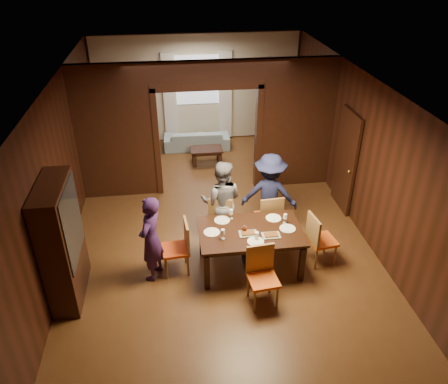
{
  "coord_description": "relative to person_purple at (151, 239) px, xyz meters",
  "views": [
    {
      "loc": [
        -0.79,
        -7.06,
        4.99
      ],
      "look_at": [
        0.08,
        -0.4,
        1.05
      ],
      "focal_mm": 35.0,
      "sensor_mm": 36.0,
      "label": 1
    }
  ],
  "objects": [
    {
      "name": "curtain_left",
      "position": [
        0.47,
        5.65,
        0.49
      ],
      "size": [
        0.35,
        0.06,
        2.4
      ],
      "primitive_type": "cube",
      "color": "white",
      "rests_on": "back_wall"
    },
    {
      "name": "hutch",
      "position": [
        -1.31,
        -0.25,
        0.24
      ],
      "size": [
        0.4,
        1.2,
        2.0
      ],
      "primitive_type": "cube",
      "color": "black",
      "rests_on": "floor"
    },
    {
      "name": "person_purple",
      "position": [
        0.0,
        0.0,
        0.0
      ],
      "size": [
        0.56,
        0.66,
        1.53
      ],
      "primitive_type": "imported",
      "rotation": [
        0.0,
        0.0,
        -1.98
      ],
      "color": "#351A4D",
      "rests_on": "floor"
    },
    {
      "name": "window_far",
      "position": [
        1.22,
        5.69,
        0.94
      ],
      "size": [
        1.2,
        0.03,
        1.3
      ],
      "primitive_type": "cube",
      "color": "silver",
      "rests_on": "back_wall"
    },
    {
      "name": "plate_far_l",
      "position": [
        1.21,
        0.38,
        0.0
      ],
      "size": [
        0.27,
        0.27,
        0.01
      ],
      "primitive_type": "cylinder",
      "color": "silver",
      "rests_on": "dining_table"
    },
    {
      "name": "wineglass_far",
      "position": [
        1.37,
        0.43,
        0.09
      ],
      "size": [
        0.08,
        0.08,
        0.18
      ],
      "primitive_type": null,
      "color": "white",
      "rests_on": "dining_table"
    },
    {
      "name": "curtain_right",
      "position": [
        1.97,
        5.65,
        0.49
      ],
      "size": [
        0.35,
        0.06,
        2.4
      ],
      "primitive_type": "cube",
      "color": "white",
      "rests_on": "back_wall"
    },
    {
      "name": "platter_b",
      "position": [
        1.95,
        -0.17,
        0.01
      ],
      "size": [
        0.3,
        0.2,
        0.04
      ],
      "primitive_type": "cube",
      "color": "gray",
      "rests_on": "dining_table"
    },
    {
      "name": "sofa",
      "position": [
        1.12,
        5.1,
        -0.51
      ],
      "size": [
        1.77,
        0.75,
        0.51
      ],
      "primitive_type": "imported",
      "rotation": [
        0.0,
        0.0,
        3.1
      ],
      "color": "#96B0C4",
      "rests_on": "floor"
    },
    {
      "name": "chair_left",
      "position": [
        0.38,
        0.08,
        -0.28
      ],
      "size": [
        0.47,
        0.47,
        0.97
      ],
      "primitive_type": null,
      "rotation": [
        0.0,
        0.0,
        -1.49
      ],
      "color": "#D64214",
      "rests_on": "floor"
    },
    {
      "name": "plate_near",
      "position": [
        1.67,
        -0.29,
        0.0
      ],
      "size": [
        0.27,
        0.27,
        0.01
      ],
      "primitive_type": "cylinder",
      "color": "white",
      "rests_on": "dining_table"
    },
    {
      "name": "chair_right",
      "position": [
        2.91,
        0.0,
        -0.28
      ],
      "size": [
        0.5,
        0.5,
        0.97
      ],
      "primitive_type": null,
      "rotation": [
        0.0,
        0.0,
        1.73
      ],
      "color": "#EB5816",
      "rests_on": "floor"
    },
    {
      "name": "wineglass_left",
      "position": [
        1.15,
        -0.14,
        0.09
      ],
      "size": [
        0.08,
        0.08,
        0.18
      ],
      "primitive_type": null,
      "color": "white",
      "rests_on": "dining_table"
    },
    {
      "name": "coffee_table",
      "position": [
        1.3,
        4.15,
        -0.56
      ],
      "size": [
        0.8,
        0.5,
        0.4
      ],
      "primitive_type": "cube",
      "color": "black",
      "rests_on": "floor"
    },
    {
      "name": "wineglass_right",
      "position": [
        2.26,
        0.17,
        0.09
      ],
      "size": [
        0.08,
        0.08,
        0.18
      ],
      "primitive_type": null,
      "color": "silver",
      "rests_on": "dining_table"
    },
    {
      "name": "chair_far_r",
      "position": [
        2.13,
        0.83,
        -0.28
      ],
      "size": [
        0.47,
        0.47,
        0.97
      ],
      "primitive_type": null,
      "rotation": [
        0.0,
        0.0,
        3.21
      ],
      "color": "#ED4C16",
      "rests_on": "floor"
    },
    {
      "name": "condiment_jar",
      "position": [
        1.54,
        0.01,
        0.05
      ],
      "size": [
        0.08,
        0.08,
        0.11
      ],
      "primitive_type": null,
      "color": "#512512",
      "rests_on": "dining_table"
    },
    {
      "name": "room_walls",
      "position": [
        1.22,
        3.14,
        0.74
      ],
      "size": [
        5.52,
        9.01,
        2.9
      ],
      "color": "black",
      "rests_on": "floor"
    },
    {
      "name": "plate_left",
      "position": [
        0.99,
        0.05,
        0.0
      ],
      "size": [
        0.27,
        0.27,
        0.01
      ],
      "primitive_type": "cylinder",
      "color": "white",
      "rests_on": "dining_table"
    },
    {
      "name": "person_navy",
      "position": [
        2.19,
        1.05,
        0.05
      ],
      "size": [
        1.18,
        0.86,
        1.63
      ],
      "primitive_type": "imported",
      "rotation": [
        0.0,
        0.0,
        2.87
      ],
      "color": "#181C3E",
      "rests_on": "floor"
    },
    {
      "name": "chair_far_l",
      "position": [
        1.27,
        0.94,
        -0.28
      ],
      "size": [
        0.53,
        0.53,
        0.97
      ],
      "primitive_type": null,
      "rotation": [
        0.0,
        0.0,
        2.92
      ],
      "color": "orange",
      "rests_on": "floor"
    },
    {
      "name": "plate_far_r",
      "position": [
        2.1,
        0.33,
        0.0
      ],
      "size": [
        0.27,
        0.27,
        0.01
      ],
      "primitive_type": "cylinder",
      "color": "white",
      "rests_on": "dining_table"
    },
    {
      "name": "person_grey",
      "position": [
        1.27,
        0.93,
        0.04
      ],
      "size": [
        0.88,
        0.75,
        1.61
      ],
      "primitive_type": "imported",
      "rotation": [
        0.0,
        0.0,
        2.95
      ],
      "color": "slate",
      "rests_on": "floor"
    },
    {
      "name": "door_right",
      "position": [
        3.92,
        1.75,
        0.29
      ],
      "size": [
        0.06,
        0.9,
        2.1
      ],
      "primitive_type": "cube",
      "color": "black",
      "rests_on": "floor"
    },
    {
      "name": "dining_table",
      "position": [
        1.64,
        0.03,
        -0.38
      ],
      "size": [
        1.73,
        1.08,
        0.76
      ],
      "primitive_type": "cube",
      "color": "black",
      "rests_on": "floor"
    },
    {
      "name": "plate_right",
      "position": [
        2.27,
        -0.0,
        0.0
      ],
      "size": [
        0.27,
        0.27,
        0.01
      ],
      "primitive_type": "cylinder",
      "color": "silver",
      "rests_on": "dining_table"
    },
    {
      "name": "floor",
      "position": [
        1.22,
        1.25,
        -0.76
      ],
      "size": [
        9.0,
        9.0,
        0.0
      ],
      "primitive_type": "plane",
      "color": "#563118",
      "rests_on": "ground"
    },
    {
      "name": "tumbler",
      "position": [
        1.69,
        -0.23,
        0.07
      ],
      "size": [
        0.07,
        0.07,
        0.14
      ],
      "primitive_type": "cylinder",
      "color": "white",
      "rests_on": "dining_table"
    },
    {
      "name": "chair_near",
      "position": [
        1.68,
        -0.85,
        -0.28
      ],
      "size": [
        0.48,
        0.48,
        0.97
      ],
      "primitive_type": null,
      "rotation": [
        0.0,
        0.0,
        0.1
      ],
      "color": "#F25C16",
      "rests_on": "floor"
    },
    {
      "name": "serving_bowl",
      "position": [
        1.68,
        0.13,
        0.04
      ],
      "size": [
        0.33,
        0.33,
        0.08
      ],
      "primitive_type": "imported",
      "color": "black",
      "rests_on": "dining_table"
    },
    {
      "name": "platter_a",
      "position": [
        1.58,
        -0.07,
        0.01
      ],
      "size": [
        0.3,
        0.2,
        0.04
      ],
      "primitive_type": "cube",
      "color": "gray",
      "rests_on": "dining_table"
    },
    {
      "name": "ceiling",
      "position": [
        1.22,
        1.25,
        2.14
      ],
      "size": [
        5.5,
        9.0,
        0.02
      ],
      "primitive_type": "cube",
      "color": "silver",
      "rests_on": "room_walls"
    }
  ]
}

